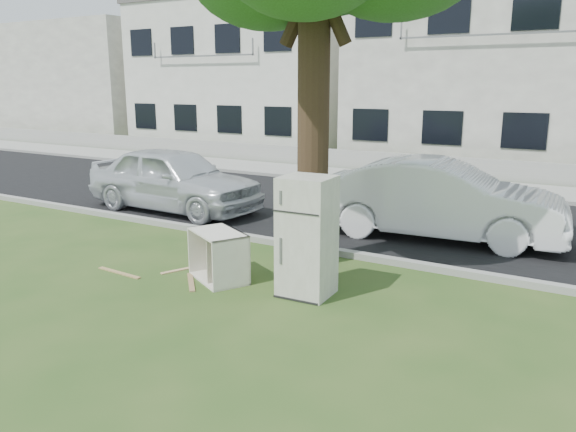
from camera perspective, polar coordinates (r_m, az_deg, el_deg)
The scene contains 16 objects.
ground at distance 8.48m, azimuth -0.94°, elevation -8.45°, with size 120.00×120.00×0.00m, color #2B4A1A.
road at distance 13.73m, azimuth 12.19°, elevation -0.20°, with size 120.00×7.00×0.01m, color black.
kerb_near at distance 10.53m, azimuth 6.03°, elevation -4.13°, with size 120.00×0.18×0.12m, color gray.
kerb_far at distance 17.08m, azimuth 15.98°, elevation 2.20°, with size 120.00×0.18×0.12m, color gray.
sidewalk at distance 18.46m, azimuth 17.13°, elevation 2.95°, with size 120.00×2.80×0.01m, color gray.
low_wall at distance 19.95m, azimuth 18.29°, elevation 4.61°, with size 120.00×0.15×0.70m, color gray.
townhouse_left at distance 29.09m, azimuth -3.31°, elevation 14.07°, with size 10.20×8.16×7.04m.
townhouse_center at distance 24.57m, azimuth 21.44°, elevation 13.80°, with size 11.22×8.16×7.44m.
filler_left at distance 38.96m, azimuth -20.71°, elevation 12.59°, with size 16.00×9.00×6.40m, color silver.
fridge at distance 8.40m, azimuth 1.94°, elevation -2.11°, with size 0.75×0.70×1.82m, color beige.
cabinet at distance 9.25m, azimuth -7.08°, elevation -4.02°, with size 1.04×0.65×0.81m, color white.
plank_a at distance 10.00m, azimuth -16.77°, elevation -5.54°, with size 1.00×0.08×0.02m, color #A78751.
plank_b at distance 9.28m, azimuth -9.82°, elevation -6.63°, with size 0.86×0.09×0.02m, color #997850.
plank_c at distance 9.91m, azimuth -10.87°, elevation -5.39°, with size 0.71×0.08×0.02m, color tan.
car_center at distance 11.95m, azimuth 15.15°, elevation 1.62°, with size 1.73×4.96×1.63m, color white.
car_left at distance 14.41m, azimuth -11.51°, elevation 3.72°, with size 1.90×4.73×1.61m, color silver.
Camera 1 is at (4.10, -6.72, 3.15)m, focal length 35.00 mm.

